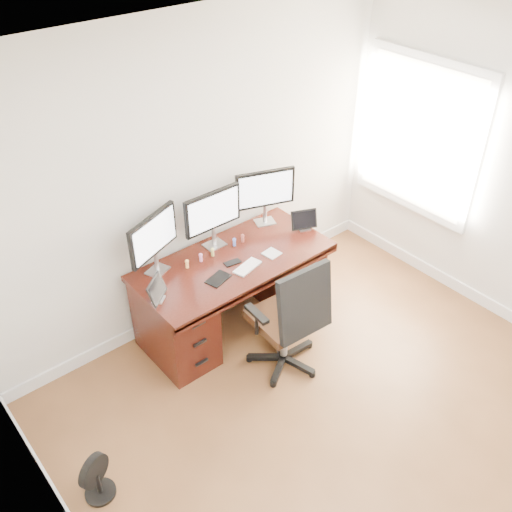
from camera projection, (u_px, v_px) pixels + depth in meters
ground at (388, 455)px, 4.14m from camera, size 4.50×4.50×0.00m
back_wall at (198, 177)px, 4.75m from camera, size 4.00×0.10×2.70m
desk at (232, 289)px, 5.04m from camera, size 1.70×0.80×0.75m
office_chair at (288, 334)px, 4.64m from camera, size 0.64×0.62×1.10m
floor_fan at (97, 479)px, 3.79m from camera, size 0.25×0.21×0.36m
monitor_left at (153, 237)px, 4.49m from camera, size 0.53×0.23×0.53m
monitor_center at (213, 212)px, 4.79m from camera, size 0.55×0.14×0.53m
monitor_right at (265, 191)px, 5.09m from camera, size 0.53×0.22×0.53m
tablet_left at (158, 291)px, 4.34m from camera, size 0.23×0.20×0.19m
tablet_right at (305, 221)px, 5.14m from camera, size 0.25×0.16×0.19m
keyboard at (247, 267)px, 4.72m from camera, size 0.27×0.17×0.01m
trackpad at (272, 253)px, 4.88m from camera, size 0.15×0.15×0.01m
drawing_tablet at (218, 279)px, 4.59m from camera, size 0.23×0.18×0.01m
phone at (233, 263)px, 4.77m from camera, size 0.15×0.09×0.01m
figurine_orange at (187, 263)px, 4.70m from camera, size 0.03×0.03×0.08m
figurine_pink at (201, 257)px, 4.77m from camera, size 0.03×0.03×0.08m
figurine_yellow at (212, 252)px, 4.83m from camera, size 0.03×0.03×0.08m
figurine_blue at (234, 241)px, 4.95m from camera, size 0.03×0.03×0.08m
figurine_brown at (243, 238)px, 5.00m from camera, size 0.03×0.03×0.08m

